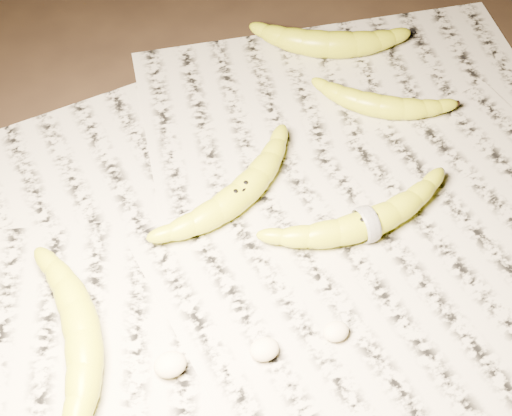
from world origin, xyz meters
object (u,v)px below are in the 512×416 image
object	(u,v)px
banana_center	(240,193)
banana_upper_a	(381,104)
banana_taped	(367,222)
banana_left_b	(82,336)
banana_upper_b	(329,42)

from	to	relation	value
banana_center	banana_upper_a	size ratio (longest dim) A/B	1.22
banana_taped	banana_upper_a	xyz separation A→B (m)	(0.10, 0.17, -0.00)
banana_center	banana_taped	distance (m)	0.16
banana_left_b	banana_taped	distance (m)	0.35
banana_taped	banana_upper_b	distance (m)	0.32
banana_center	banana_left_b	bearing A→B (deg)	-177.84
banana_taped	banana_upper_b	size ratio (longest dim) A/B	1.12
banana_left_b	banana_upper_a	size ratio (longest dim) A/B	1.25
banana_left_b	banana_center	xyz separation A→B (m)	(0.22, 0.12, -0.00)
banana_taped	banana_upper_b	world-z (taller)	banana_upper_b
banana_center	banana_upper_a	bearing A→B (deg)	-8.35
banana_left_b	banana_taped	size ratio (longest dim) A/B	0.96
banana_left_b	banana_upper_b	bearing A→B (deg)	-46.81
banana_taped	banana_upper_a	distance (m)	0.20
banana_center	banana_upper_a	world-z (taller)	banana_center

